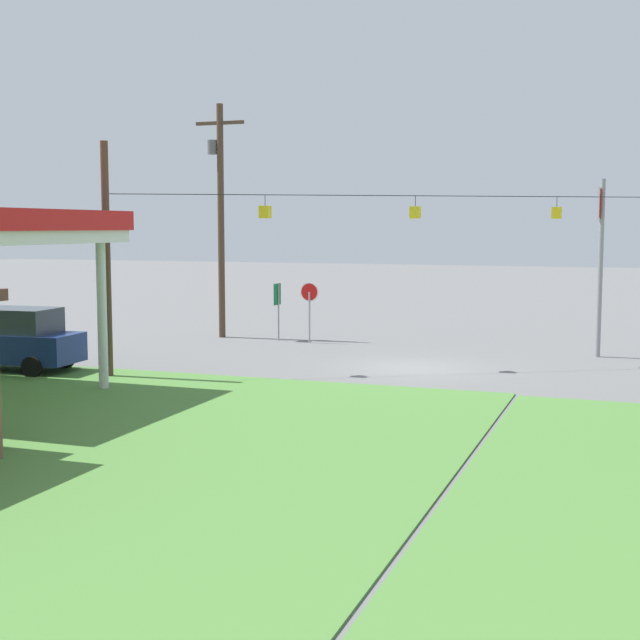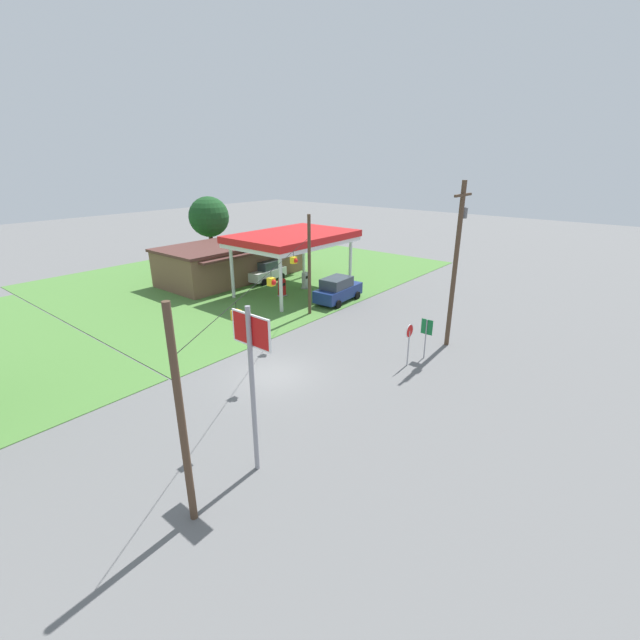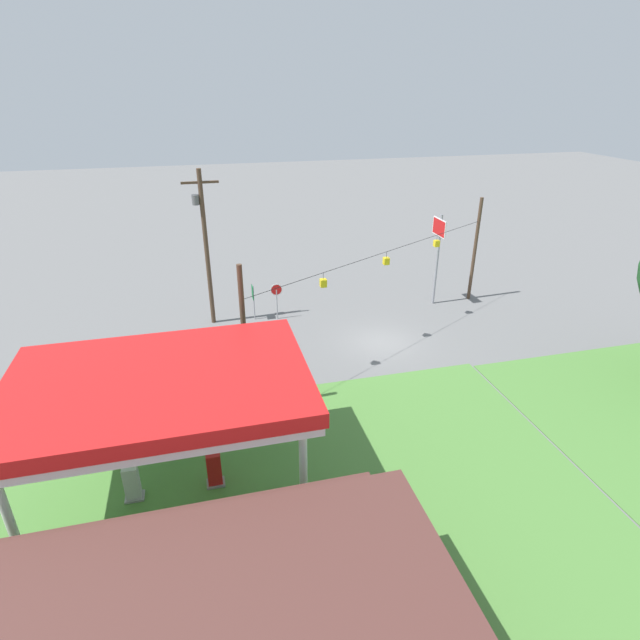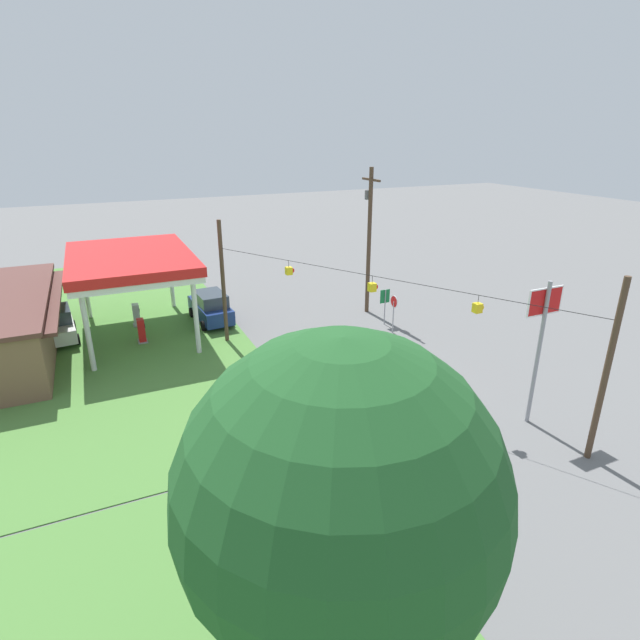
{
  "view_description": "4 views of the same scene",
  "coord_description": "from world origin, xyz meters",
  "px_view_note": "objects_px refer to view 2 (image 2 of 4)",
  "views": [
    {
      "loc": [
        -7.07,
        29.1,
        4.77
      ],
      "look_at": [
        2.71,
        1.82,
        1.72
      ],
      "focal_mm": 50.0,
      "sensor_mm": 36.0,
      "label": 1
    },
    {
      "loc": [
        -14.44,
        -15.04,
        10.92
      ],
      "look_at": [
        4.38,
        0.44,
        1.82
      ],
      "focal_mm": 24.0,
      "sensor_mm": 36.0,
      "label": 2
    },
    {
      "loc": [
        10.28,
        25.36,
        14.3
      ],
      "look_at": [
        4.0,
        0.45,
        2.18
      ],
      "focal_mm": 28.0,
      "sensor_mm": 36.0,
      "label": 3
    },
    {
      "loc": [
        -19.36,
        11.51,
        12.09
      ],
      "look_at": [
        4.46,
        0.65,
        2.15
      ],
      "focal_mm": 28.0,
      "sensor_mm": 36.0,
      "label": 4
    }
  ],
  "objects_px": {
    "car_at_pumps_rear": "(266,271)",
    "gas_station_store": "(233,260)",
    "utility_pole_main": "(456,258)",
    "stop_sign_overhead": "(252,360)",
    "gas_station_canopy": "(293,239)",
    "car_at_pumps_front": "(338,290)",
    "fuel_pump_far": "(306,281)",
    "stop_sign_roadside": "(409,336)",
    "tree_behind_station": "(209,217)",
    "fuel_pump_near": "(282,288)",
    "route_sign": "(426,331)"
  },
  "relations": [
    {
      "from": "car_at_pumps_rear",
      "to": "gas_station_store",
      "type": "bearing_deg",
      "value": -74.8
    },
    {
      "from": "utility_pole_main",
      "to": "stop_sign_overhead",
      "type": "bearing_deg",
      "value": 177.65
    },
    {
      "from": "gas_station_store",
      "to": "car_at_pumps_rear",
      "type": "height_order",
      "value": "gas_station_store"
    },
    {
      "from": "gas_station_canopy",
      "to": "car_at_pumps_front",
      "type": "height_order",
      "value": "gas_station_canopy"
    },
    {
      "from": "gas_station_canopy",
      "to": "fuel_pump_far",
      "type": "relative_size",
      "value": 6.85
    },
    {
      "from": "stop_sign_roadside",
      "to": "stop_sign_overhead",
      "type": "distance_m",
      "value": 11.62
    },
    {
      "from": "car_at_pumps_rear",
      "to": "tree_behind_station",
      "type": "bearing_deg",
      "value": -98.84
    },
    {
      "from": "car_at_pumps_rear",
      "to": "stop_sign_overhead",
      "type": "height_order",
      "value": "stop_sign_overhead"
    },
    {
      "from": "fuel_pump_near",
      "to": "utility_pole_main",
      "type": "distance_m",
      "value": 15.98
    },
    {
      "from": "car_at_pumps_front",
      "to": "gas_station_canopy",
      "type": "bearing_deg",
      "value": 88.93
    },
    {
      "from": "car_at_pumps_rear",
      "to": "utility_pole_main",
      "type": "distance_m",
      "value": 20.64
    },
    {
      "from": "gas_station_store",
      "to": "fuel_pump_near",
      "type": "distance_m",
      "value": 8.13
    },
    {
      "from": "fuel_pump_near",
      "to": "stop_sign_roadside",
      "type": "distance_m",
      "value": 15.58
    },
    {
      "from": "stop_sign_roadside",
      "to": "route_sign",
      "type": "distance_m",
      "value": 1.56
    },
    {
      "from": "gas_station_canopy",
      "to": "fuel_pump_near",
      "type": "height_order",
      "value": "gas_station_canopy"
    },
    {
      "from": "car_at_pumps_rear",
      "to": "fuel_pump_far",
      "type": "bearing_deg",
      "value": 90.44
    },
    {
      "from": "gas_station_store",
      "to": "route_sign",
      "type": "relative_size",
      "value": 5.86
    },
    {
      "from": "fuel_pump_far",
      "to": "stop_sign_overhead",
      "type": "height_order",
      "value": "stop_sign_overhead"
    },
    {
      "from": "car_at_pumps_front",
      "to": "tree_behind_station",
      "type": "distance_m",
      "value": 18.82
    },
    {
      "from": "stop_sign_overhead",
      "to": "car_at_pumps_rear",
      "type": "bearing_deg",
      "value": 45.53
    },
    {
      "from": "car_at_pumps_rear",
      "to": "stop_sign_overhead",
      "type": "bearing_deg",
      "value": 40.33
    },
    {
      "from": "gas_station_store",
      "to": "car_at_pumps_front",
      "type": "xyz_separation_m",
      "value": [
        0.4,
        -12.59,
        -0.72
      ]
    },
    {
      "from": "car_at_pumps_rear",
      "to": "stop_sign_roadside",
      "type": "height_order",
      "value": "stop_sign_roadside"
    },
    {
      "from": "gas_station_canopy",
      "to": "fuel_pump_near",
      "type": "xyz_separation_m",
      "value": [
        -1.52,
        -0.0,
        -4.0
      ]
    },
    {
      "from": "gas_station_canopy",
      "to": "stop_sign_roadside",
      "type": "height_order",
      "value": "gas_station_canopy"
    },
    {
      "from": "route_sign",
      "to": "tree_behind_station",
      "type": "relative_size",
      "value": 0.32
    },
    {
      "from": "car_at_pumps_rear",
      "to": "route_sign",
      "type": "distance_m",
      "value": 20.58
    },
    {
      "from": "gas_station_canopy",
      "to": "car_at_pumps_front",
      "type": "xyz_separation_m",
      "value": [
        0.23,
        -4.65,
        -3.66
      ]
    },
    {
      "from": "utility_pole_main",
      "to": "stop_sign_roadside",
      "type": "bearing_deg",
      "value": 173.38
    },
    {
      "from": "car_at_pumps_rear",
      "to": "car_at_pumps_front",
      "type": "bearing_deg",
      "value": 79.68
    },
    {
      "from": "gas_station_store",
      "to": "tree_behind_station",
      "type": "relative_size",
      "value": 1.89
    },
    {
      "from": "stop_sign_overhead",
      "to": "stop_sign_roadside",
      "type": "bearing_deg",
      "value": -0.72
    },
    {
      "from": "fuel_pump_far",
      "to": "stop_sign_roadside",
      "type": "height_order",
      "value": "stop_sign_roadside"
    },
    {
      "from": "fuel_pump_far",
      "to": "utility_pole_main",
      "type": "height_order",
      "value": "utility_pole_main"
    },
    {
      "from": "fuel_pump_far",
      "to": "stop_sign_overhead",
      "type": "relative_size",
      "value": 0.23
    },
    {
      "from": "utility_pole_main",
      "to": "car_at_pumps_front",
      "type": "bearing_deg",
      "value": 76.79
    },
    {
      "from": "gas_station_store",
      "to": "utility_pole_main",
      "type": "bearing_deg",
      "value": -95.15
    },
    {
      "from": "car_at_pumps_rear",
      "to": "route_sign",
      "type": "xyz_separation_m",
      "value": [
        -6.04,
        -19.66,
        0.71
      ]
    },
    {
      "from": "fuel_pump_far",
      "to": "stop_sign_overhead",
      "type": "xyz_separation_m",
      "value": [
        -19.33,
        -14.58,
        3.81
      ]
    },
    {
      "from": "fuel_pump_far",
      "to": "tree_behind_station",
      "type": "xyz_separation_m",
      "value": [
        0.11,
        13.63,
        4.6
      ]
    },
    {
      "from": "tree_behind_station",
      "to": "car_at_pumps_rear",
      "type": "bearing_deg",
      "value": -93.63
    },
    {
      "from": "gas_station_canopy",
      "to": "fuel_pump_far",
      "type": "bearing_deg",
      "value": -0.06
    },
    {
      "from": "car_at_pumps_rear",
      "to": "stop_sign_roadside",
      "type": "distance_m",
      "value": 20.81
    },
    {
      "from": "gas_station_store",
      "to": "fuel_pump_near",
      "type": "relative_size",
      "value": 9.31
    },
    {
      "from": "route_sign",
      "to": "stop_sign_overhead",
      "type": "bearing_deg",
      "value": 178.06
    },
    {
      "from": "fuel_pump_near",
      "to": "car_at_pumps_front",
      "type": "xyz_separation_m",
      "value": [
        1.75,
        -4.64,
        0.34
      ]
    },
    {
      "from": "gas_station_canopy",
      "to": "gas_station_store",
      "type": "xyz_separation_m",
      "value": [
        -0.16,
        7.94,
        -2.94
      ]
    },
    {
      "from": "gas_station_canopy",
      "to": "stop_sign_roadside",
      "type": "bearing_deg",
      "value": -113.85
    },
    {
      "from": "fuel_pump_near",
      "to": "stop_sign_overhead",
      "type": "distance_m",
      "value": 22.19
    },
    {
      "from": "gas_station_canopy",
      "to": "stop_sign_roadside",
      "type": "distance_m",
      "value": 16.35
    }
  ]
}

